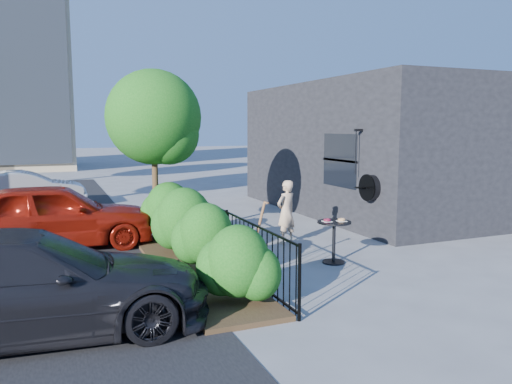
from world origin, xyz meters
name	(u,v)px	position (x,y,z in m)	size (l,w,h in m)	color
ground	(296,258)	(0.00, 0.00, 0.00)	(120.00, 120.00, 0.00)	gray
shop_building	(384,148)	(5.50, 4.50, 2.00)	(6.22, 9.00, 4.00)	black
fence	(227,238)	(-1.50, 0.00, 0.56)	(0.05, 6.05, 1.10)	black
planting_bed	(192,268)	(-2.20, 0.00, 0.04)	(1.30, 6.00, 0.08)	#382616
shrubs	(195,232)	(-2.10, 0.10, 0.70)	(1.10, 5.60, 1.24)	#145814
patio_tree	(157,123)	(-2.24, 2.76, 2.76)	(2.20, 2.20, 3.94)	#3F2B19
cafe_table	(334,234)	(0.52, -0.60, 0.58)	(0.66, 0.66, 0.89)	black
woman	(286,212)	(0.39, 1.28, 0.73)	(0.54, 0.35, 1.47)	tan
shovel	(255,243)	(-1.26, -0.81, 0.61)	(0.47, 0.18, 1.38)	brown
car_red	(54,215)	(-4.54, 2.82, 0.74)	(1.75, 4.34, 1.48)	#9F1A0D
car_silver	(26,190)	(-5.34, 9.14, 0.62)	(1.32, 3.78, 1.25)	#B6B5BB
car_darkgrey	(25,284)	(-4.96, -2.09, 0.68)	(1.91, 4.69, 1.36)	black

